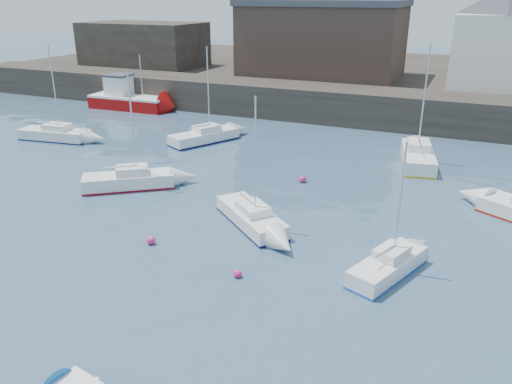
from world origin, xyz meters
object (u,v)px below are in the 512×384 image
at_px(buoy_mid, 238,277).
at_px(buoy_near, 151,244).
at_px(sailboat_c, 388,266).
at_px(sailboat_h, 204,136).
at_px(buoy_far, 302,182).
at_px(sailboat_a, 129,180).
at_px(sailboat_b, 251,217).
at_px(fishing_boat, 128,98).
at_px(sailboat_e, 55,134).
at_px(sailboat_f, 418,156).

bearing_deg(buoy_mid, buoy_near, 168.49).
height_order(sailboat_c, buoy_mid, sailboat_c).
xyz_separation_m(sailboat_h, buoy_far, (10.06, -5.49, -0.48)).
xyz_separation_m(sailboat_a, buoy_near, (5.46, -5.60, -0.49)).
xyz_separation_m(sailboat_b, buoy_mid, (1.57, -4.87, -0.43)).
relative_size(fishing_boat, sailboat_e, 1.13).
distance_m(fishing_boat, sailboat_b, 30.58).
bearing_deg(sailboat_e, buoy_far, -3.21).
xyz_separation_m(fishing_boat, sailboat_e, (2.04, -12.14, -0.58)).
distance_m(sailboat_a, buoy_mid, 12.38).
relative_size(fishing_boat, buoy_near, 20.63).
bearing_deg(buoy_near, buoy_mid, -11.51).
distance_m(sailboat_a, buoy_far, 10.63).
bearing_deg(sailboat_c, fishing_boat, 143.40).
xyz_separation_m(sailboat_h, buoy_mid, (11.23, -17.25, -0.48)).
bearing_deg(buoy_far, buoy_mid, -84.32).
xyz_separation_m(sailboat_a, sailboat_f, (15.38, 11.74, 0.07)).
distance_m(sailboat_f, buoy_far, 9.00).
bearing_deg(sailboat_f, sailboat_b, -115.72).
distance_m(sailboat_c, sailboat_f, 15.68).
distance_m(fishing_boat, buoy_mid, 35.09).
relative_size(sailboat_b, sailboat_f, 0.83).
bearing_deg(sailboat_b, sailboat_f, 64.28).
xyz_separation_m(sailboat_c, sailboat_e, (-28.12, 10.26, 0.05)).
bearing_deg(sailboat_c, sailboat_f, 92.67).
bearing_deg(sailboat_e, buoy_near, -34.35).
xyz_separation_m(fishing_boat, buoy_mid, (24.50, -25.10, -1.06)).
bearing_deg(sailboat_a, fishing_boat, 127.24).
xyz_separation_m(sailboat_f, buoy_mid, (-4.93, -18.36, -0.56)).
relative_size(fishing_boat, sailboat_h, 1.14).
bearing_deg(sailboat_c, sailboat_b, 163.29).
bearing_deg(sailboat_e, sailboat_a, -27.83).
bearing_deg(sailboat_h, sailboat_c, -40.76).
bearing_deg(buoy_near, buoy_far, 70.38).
relative_size(sailboat_f, sailboat_h, 1.09).
distance_m(sailboat_e, sailboat_h, 12.03).
bearing_deg(buoy_near, sailboat_b, 48.32).
distance_m(sailboat_c, sailboat_e, 29.93).
bearing_deg(buoy_mid, fishing_boat, 134.31).
height_order(sailboat_a, sailboat_e, sailboat_e).
distance_m(sailboat_c, sailboat_h, 22.29).
relative_size(sailboat_c, buoy_near, 13.98).
height_order(sailboat_a, sailboat_h, sailboat_h).
xyz_separation_m(sailboat_e, sailboat_h, (11.24, 4.29, -0.00)).
relative_size(sailboat_b, buoy_far, 14.49).
bearing_deg(fishing_boat, buoy_far, -29.76).
bearing_deg(buoy_far, sailboat_a, -151.02).
xyz_separation_m(fishing_boat, sailboat_a, (14.05, -18.48, -0.57)).
bearing_deg(buoy_far, sailboat_b, -93.34).
bearing_deg(sailboat_c, buoy_mid, -154.50).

